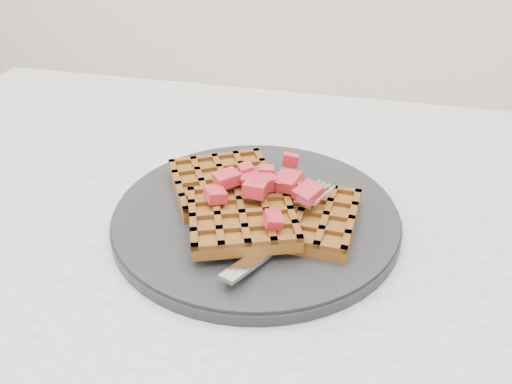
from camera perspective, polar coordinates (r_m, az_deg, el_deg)
table at (r=0.66m, az=5.10°, el=-13.34°), size 1.20×0.80×0.75m
plate at (r=0.61m, az=-0.00°, el=-2.53°), size 0.31×0.31×0.02m
waffles at (r=0.60m, az=-0.07°, el=-1.22°), size 0.23×0.22×0.03m
strawberry_pile at (r=0.59m, az=0.00°, el=1.15°), size 0.15×0.15×0.02m
fork at (r=0.57m, az=3.22°, el=-3.99°), size 0.10×0.17×0.02m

